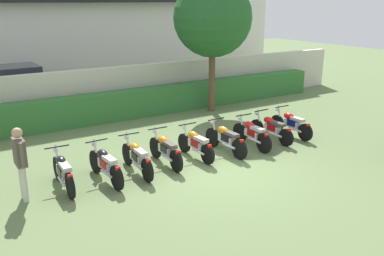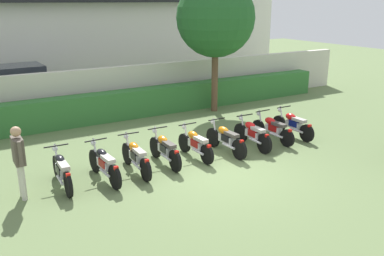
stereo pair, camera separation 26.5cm
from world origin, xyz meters
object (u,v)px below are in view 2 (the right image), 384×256
Objects in this scene: motorcycle_in_row_2 at (136,156)px; motorcycle_in_row_3 at (165,149)px; motorcycle_in_row_5 at (226,139)px; motorcycle_in_row_4 at (195,144)px; motorcycle_in_row_1 at (104,164)px; inspector_person at (19,156)px; tree_far_side at (216,18)px; motorcycle_in_row_0 at (62,170)px; motorcycle_in_row_7 at (273,128)px; parked_car at (14,89)px; motorcycle_in_row_6 at (252,134)px; motorcycle_in_row_8 at (293,124)px.

motorcycle_in_row_2 is 0.93m from motorcycle_in_row_3.
motorcycle_in_row_4 is at bearing 82.23° from motorcycle_in_row_5.
motorcycle_in_row_1 reaches higher than motorcycle_in_row_3.
tree_far_side is at bearing 28.00° from inspector_person.
motorcycle_in_row_0 is 1.94m from motorcycle_in_row_2.
motorcycle_in_row_2 is at bearing -141.29° from tree_far_side.
motorcycle_in_row_3 reaches higher than motorcycle_in_row_2.
motorcycle_in_row_0 reaches higher than motorcycle_in_row_7.
motorcycle_in_row_1 is 5.78m from motorcycle_in_row_7.
motorcycle_in_row_7 is (4.87, 0.10, -0.01)m from motorcycle_in_row_2.
parked_car is at bearing 21.12° from motorcycle_in_row_4.
motorcycle_in_row_1 is 0.99× the size of motorcycle_in_row_2.
motorcycle_in_row_1 is 2.82m from motorcycle_in_row_4.
motorcycle_in_row_3 is 2.97m from motorcycle_in_row_6.
parked_car is 2.42× the size of motorcycle_in_row_8.
motorcycle_in_row_6 reaches higher than motorcycle_in_row_7.
tree_far_side is 7.04m from motorcycle_in_row_3.
motorcycle_in_row_5 is 5.84m from inspector_person.
motorcycle_in_row_6 is (1.98, -0.16, 0.02)m from motorcycle_in_row_4.
motorcycle_in_row_2 is (1.94, -0.05, -0.00)m from motorcycle_in_row_0.
motorcycle_in_row_6 is at bearing -88.83° from motorcycle_in_row_2.
motorcycle_in_row_4 is 2.95m from motorcycle_in_row_7.
motorcycle_in_row_3 is 3.94m from motorcycle_in_row_7.
motorcycle_in_row_3 is at bearing 2.64° from inspector_person.
motorcycle_in_row_5 is (1.00, -0.11, 0.01)m from motorcycle_in_row_4.
motorcycle_in_row_3 is at bearing -136.74° from tree_far_side.
motorcycle_in_row_6 reaches higher than motorcycle_in_row_5.
motorcycle_in_row_1 is at bearing -145.09° from tree_far_side.
motorcycle_in_row_1 reaches higher than motorcycle_in_row_5.
motorcycle_in_row_6 is at bearing -93.11° from motorcycle_in_row_1.
tree_far_side is at bearing -58.12° from motorcycle_in_row_1.
tree_far_side is 9.18m from motorcycle_in_row_0.
motorcycle_in_row_3 is 0.97× the size of motorcycle_in_row_5.
motorcycle_in_row_5 is (4.86, -0.08, -0.00)m from motorcycle_in_row_0.
parked_car is at bearing 40.82° from motorcycle_in_row_8.
motorcycle_in_row_0 is 1.04m from motorcycle_in_row_1.
motorcycle_in_row_5 is at bearing -92.37° from motorcycle_in_row_1.
motorcycle_in_row_8 is at bearing -88.71° from motorcycle_in_row_5.
motorcycle_in_row_6 is 1.90m from motorcycle_in_row_8.
motorcycle_in_row_0 is 3.86m from motorcycle_in_row_4.
motorcycle_in_row_1 reaches higher than motorcycle_in_row_7.
parked_car is 10.33m from motorcycle_in_row_6.
parked_car is at bearing 34.32° from motorcycle_in_row_6.
parked_car is 11.32m from motorcycle_in_row_8.
motorcycle_in_row_0 is 0.94× the size of motorcycle_in_row_2.
tree_far_side reaches higher than inspector_person.
motorcycle_in_row_5 is (-2.53, -4.39, -3.32)m from tree_far_side.
tree_far_side reaches higher than parked_car.
motorcycle_in_row_1 is at bearing 89.03° from motorcycle_in_row_7.
motorcycle_in_row_7 is at bearing 1.21° from inspector_person.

